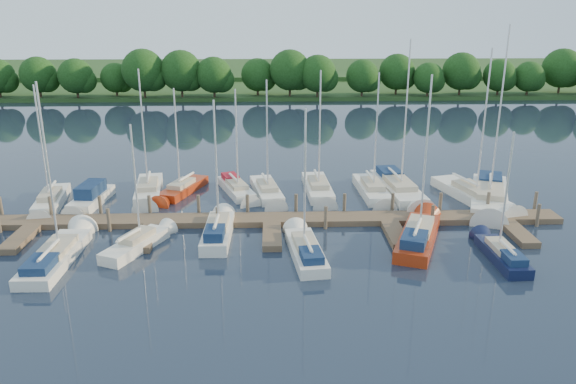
{
  "coord_description": "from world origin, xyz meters",
  "views": [
    {
      "loc": [
        0.03,
        -28.26,
        14.21
      ],
      "look_at": [
        1.12,
        8.0,
        2.2
      ],
      "focal_mm": 35.0,
      "sensor_mm": 36.0,
      "label": 1
    }
  ],
  "objects_px": {
    "motorboat": "(91,199)",
    "sailboat_n_5": "(267,192)",
    "sailboat_s_2": "(218,232)",
    "sailboat_n_0": "(51,202)",
    "dock": "(272,223)"
  },
  "relations": [
    {
      "from": "motorboat",
      "to": "sailboat_n_5",
      "type": "bearing_deg",
      "value": -166.67
    },
    {
      "from": "sailboat_s_2",
      "to": "sailboat_n_0",
      "type": "bearing_deg",
      "value": 154.67
    },
    {
      "from": "sailboat_n_0",
      "to": "motorboat",
      "type": "relative_size",
      "value": 1.54
    },
    {
      "from": "motorboat",
      "to": "sailboat_s_2",
      "type": "xyz_separation_m",
      "value": [
        10.18,
        -6.69,
        -0.05
      ]
    },
    {
      "from": "dock",
      "to": "sailboat_s_2",
      "type": "bearing_deg",
      "value": -151.48
    },
    {
      "from": "dock",
      "to": "sailboat_n_5",
      "type": "bearing_deg",
      "value": 92.99
    },
    {
      "from": "sailboat_n_0",
      "to": "sailboat_s_2",
      "type": "xyz_separation_m",
      "value": [
        13.1,
        -6.5,
        0.07
      ]
    },
    {
      "from": "sailboat_n_0",
      "to": "sailboat_n_5",
      "type": "relative_size",
      "value": 1.0
    },
    {
      "from": "dock",
      "to": "sailboat_s_2",
      "type": "distance_m",
      "value": 3.96
    },
    {
      "from": "dock",
      "to": "motorboat",
      "type": "distance_m",
      "value": 14.48
    },
    {
      "from": "sailboat_n_0",
      "to": "sailboat_s_2",
      "type": "distance_m",
      "value": 14.62
    },
    {
      "from": "motorboat",
      "to": "sailboat_s_2",
      "type": "bearing_deg",
      "value": 152.54
    },
    {
      "from": "dock",
      "to": "motorboat",
      "type": "xyz_separation_m",
      "value": [
        -13.66,
        4.8,
        0.19
      ]
    },
    {
      "from": "motorboat",
      "to": "dock",
      "type": "bearing_deg",
      "value": 166.49
    },
    {
      "from": "sailboat_n_0",
      "to": "sailboat_s_2",
      "type": "relative_size",
      "value": 1.01
    }
  ]
}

